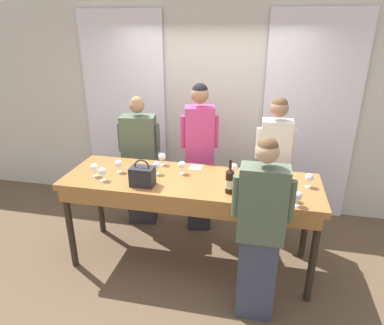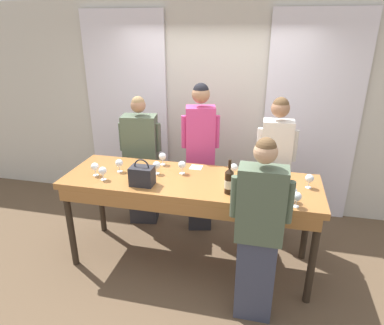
{
  "view_description": "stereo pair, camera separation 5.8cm",
  "coord_description": "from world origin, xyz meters",
  "px_view_note": "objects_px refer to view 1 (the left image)",
  "views": [
    {
      "loc": [
        0.69,
        -3.11,
        2.5
      ],
      "look_at": [
        0.0,
        0.08,
        1.17
      ],
      "focal_mm": 32.0,
      "sensor_mm": 36.0,
      "label": 1
    },
    {
      "loc": [
        0.74,
        -3.1,
        2.5
      ],
      "look_at": [
        0.0,
        0.08,
        1.17
      ],
      "focal_mm": 32.0,
      "sensor_mm": 36.0,
      "label": 2
    }
  ],
  "objects_px": {
    "wine_glass_back_mid": "(102,172)",
    "host_pouring": "(260,232)",
    "wine_bottle": "(230,181)",
    "wine_glass_front_mid": "(156,166)",
    "wine_glass_back_right": "(162,157)",
    "wine_glass_front_left": "(248,178)",
    "wine_glass_back_left": "(293,191)",
    "wine_glass_center_mid": "(265,185)",
    "guest_pink_top": "(199,157)",
    "wine_glass_front_right": "(298,196)",
    "tasting_bar": "(190,188)",
    "guest_olive_jacket": "(140,162)",
    "wine_glass_center_left": "(234,167)",
    "wine_glass_by_bottle": "(94,168)",
    "handbag": "(142,176)",
    "wine_glass_center_right": "(119,164)",
    "wine_glass_by_handbag": "(182,165)",
    "guest_cream_sweater": "(274,167)",
    "wine_glass_near_host": "(309,178)"
  },
  "relations": [
    {
      "from": "tasting_bar",
      "to": "wine_glass_front_left",
      "type": "bearing_deg",
      "value": -3.18
    },
    {
      "from": "wine_glass_near_host",
      "to": "wine_glass_center_right",
      "type": "bearing_deg",
      "value": -178.44
    },
    {
      "from": "wine_bottle",
      "to": "wine_glass_back_mid",
      "type": "distance_m",
      "value": 1.29
    },
    {
      "from": "wine_glass_by_bottle",
      "to": "wine_glass_by_handbag",
      "type": "bearing_deg",
      "value": 16.11
    },
    {
      "from": "wine_glass_back_mid",
      "to": "host_pouring",
      "type": "bearing_deg",
      "value": -14.15
    },
    {
      "from": "wine_bottle",
      "to": "handbag",
      "type": "bearing_deg",
      "value": -178.77
    },
    {
      "from": "wine_glass_front_left",
      "to": "guest_cream_sweater",
      "type": "xyz_separation_m",
      "value": [
        0.26,
        0.76,
        -0.19
      ]
    },
    {
      "from": "wine_glass_back_mid",
      "to": "wine_glass_by_handbag",
      "type": "height_order",
      "value": "same"
    },
    {
      "from": "wine_glass_back_mid",
      "to": "wine_glass_center_mid",
      "type": "bearing_deg",
      "value": 1.31
    },
    {
      "from": "tasting_bar",
      "to": "guest_olive_jacket",
      "type": "relative_size",
      "value": 1.54
    },
    {
      "from": "handbag",
      "to": "wine_glass_front_left",
      "type": "xyz_separation_m",
      "value": [
        1.01,
        0.18,
        -0.0
      ]
    },
    {
      "from": "wine_glass_by_bottle",
      "to": "wine_glass_center_mid",
      "type": "bearing_deg",
      "value": -1.47
    },
    {
      "from": "wine_glass_center_left",
      "to": "wine_glass_back_right",
      "type": "distance_m",
      "value": 0.83
    },
    {
      "from": "wine_glass_front_left",
      "to": "wine_glass_by_bottle",
      "type": "xyz_separation_m",
      "value": [
        -1.57,
        -0.08,
        0.0
      ]
    },
    {
      "from": "wine_bottle",
      "to": "wine_glass_center_right",
      "type": "distance_m",
      "value": 1.23
    },
    {
      "from": "wine_glass_center_right",
      "to": "guest_pink_top",
      "type": "relative_size",
      "value": 0.07
    },
    {
      "from": "wine_glass_back_mid",
      "to": "wine_glass_by_bottle",
      "type": "xyz_separation_m",
      "value": [
        -0.13,
        0.08,
        0.0
      ]
    },
    {
      "from": "wine_glass_front_mid",
      "to": "host_pouring",
      "type": "height_order",
      "value": "host_pouring"
    },
    {
      "from": "wine_glass_back_left",
      "to": "wine_glass_back_right",
      "type": "distance_m",
      "value": 1.5
    },
    {
      "from": "handbag",
      "to": "guest_olive_jacket",
      "type": "distance_m",
      "value": 1.05
    },
    {
      "from": "handbag",
      "to": "wine_glass_center_right",
      "type": "relative_size",
      "value": 1.93
    },
    {
      "from": "wine_bottle",
      "to": "wine_glass_front_left",
      "type": "relative_size",
      "value": 2.38
    },
    {
      "from": "wine_bottle",
      "to": "wine_glass_by_bottle",
      "type": "xyz_separation_m",
      "value": [
        -1.41,
        0.08,
        -0.03
      ]
    },
    {
      "from": "wine_glass_by_handbag",
      "to": "guest_pink_top",
      "type": "bearing_deg",
      "value": 82.98
    },
    {
      "from": "host_pouring",
      "to": "wine_glass_center_right",
      "type": "bearing_deg",
      "value": 157.38
    },
    {
      "from": "wine_glass_center_mid",
      "to": "guest_olive_jacket",
      "type": "height_order",
      "value": "guest_olive_jacket"
    },
    {
      "from": "guest_cream_sweater",
      "to": "wine_glass_back_left",
      "type": "bearing_deg",
      "value": -81.36
    },
    {
      "from": "guest_pink_top",
      "to": "wine_glass_front_right",
      "type": "bearing_deg",
      "value": -44.58
    },
    {
      "from": "wine_glass_back_mid",
      "to": "guest_pink_top",
      "type": "bearing_deg",
      "value": 48.58
    },
    {
      "from": "wine_glass_center_left",
      "to": "wine_glass_by_bottle",
      "type": "xyz_separation_m",
      "value": [
        -1.41,
        -0.31,
        0.0
      ]
    },
    {
      "from": "guest_cream_sweater",
      "to": "handbag",
      "type": "bearing_deg",
      "value": -143.51
    },
    {
      "from": "wine_glass_center_left",
      "to": "wine_glass_by_bottle",
      "type": "height_order",
      "value": "same"
    },
    {
      "from": "wine_glass_by_bottle",
      "to": "host_pouring",
      "type": "xyz_separation_m",
      "value": [
        1.72,
        -0.48,
        -0.23
      ]
    },
    {
      "from": "wine_glass_back_right",
      "to": "guest_cream_sweater",
      "type": "relative_size",
      "value": 0.08
    },
    {
      "from": "tasting_bar",
      "to": "guest_olive_jacket",
      "type": "distance_m",
      "value": 1.09
    },
    {
      "from": "wine_glass_back_mid",
      "to": "guest_pink_top",
      "type": "distance_m",
      "value": 1.24
    },
    {
      "from": "wine_glass_center_mid",
      "to": "wine_glass_by_bottle",
      "type": "bearing_deg",
      "value": 178.53
    },
    {
      "from": "wine_glass_front_mid",
      "to": "wine_glass_center_right",
      "type": "relative_size",
      "value": 1.0
    },
    {
      "from": "wine_glass_center_right",
      "to": "wine_glass_by_bottle",
      "type": "relative_size",
      "value": 1.0
    },
    {
      "from": "wine_glass_near_host",
      "to": "wine_glass_by_bottle",
      "type": "height_order",
      "value": "same"
    },
    {
      "from": "wine_glass_back_right",
      "to": "host_pouring",
      "type": "relative_size",
      "value": 0.08
    },
    {
      "from": "wine_glass_back_right",
      "to": "wine_glass_front_left",
      "type": "bearing_deg",
      "value": -20.31
    },
    {
      "from": "wine_glass_front_left",
      "to": "guest_cream_sweater",
      "type": "bearing_deg",
      "value": 70.93
    },
    {
      "from": "wine_glass_front_right",
      "to": "guest_pink_top",
      "type": "height_order",
      "value": "guest_pink_top"
    },
    {
      "from": "wine_glass_center_right",
      "to": "handbag",
      "type": "bearing_deg",
      "value": -35.05
    },
    {
      "from": "wine_glass_by_bottle",
      "to": "wine_glass_back_right",
      "type": "bearing_deg",
      "value": 36.62
    },
    {
      "from": "wine_glass_back_mid",
      "to": "host_pouring",
      "type": "xyz_separation_m",
      "value": [
        1.6,
        -0.4,
        -0.23
      ]
    },
    {
      "from": "tasting_bar",
      "to": "wine_glass_front_right",
      "type": "relative_size",
      "value": 18.63
    },
    {
      "from": "wine_bottle",
      "to": "wine_glass_front_mid",
      "type": "xyz_separation_m",
      "value": [
        -0.8,
        0.27,
        -0.03
      ]
    },
    {
      "from": "wine_glass_center_mid",
      "to": "wine_glass_back_right",
      "type": "bearing_deg",
      "value": 156.85
    }
  ]
}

